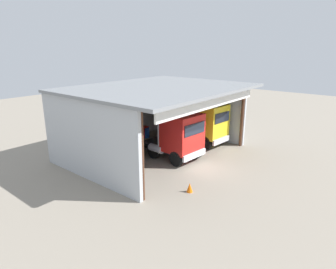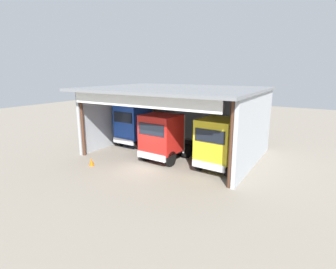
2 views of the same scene
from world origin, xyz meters
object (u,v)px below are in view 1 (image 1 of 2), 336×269
truck_blue_yard_outside (111,142)px  traffic_cone (190,187)px  oil_drum (146,133)px  tool_cart (143,132)px  truck_red_center_left_bay (179,136)px  truck_yellow_center_right_bay (206,123)px

truck_blue_yard_outside → traffic_cone: (0.69, -5.94, -1.66)m
oil_drum → truck_blue_yard_outside: bearing=-154.3°
truck_blue_yard_outside → tool_cart: bearing=-149.8°
truck_red_center_left_bay → traffic_cone: truck_red_center_left_bay is taller
truck_yellow_center_right_bay → traffic_cone: truck_yellow_center_right_bay is taller
truck_yellow_center_right_bay → truck_red_center_left_bay: bearing=9.1°
truck_yellow_center_right_bay → oil_drum: (-1.76, 5.28, -1.40)m
tool_cart → traffic_cone: bearing=-122.3°
oil_drum → tool_cart: (-0.14, 0.22, 0.03)m
truck_blue_yard_outside → traffic_cone: 6.21m
truck_yellow_center_right_bay → tool_cart: (-1.90, 5.51, -1.36)m
truck_yellow_center_right_bay → traffic_cone: size_ratio=8.82×
tool_cart → truck_yellow_center_right_bay: bearing=-70.9°
truck_blue_yard_outside → truck_red_center_left_bay: 4.97m
truck_blue_yard_outside → oil_drum: truck_blue_yard_outside is taller
oil_drum → traffic_cone: bearing=-123.6°
tool_cart → traffic_cone: tool_cart is taller
truck_red_center_left_bay → truck_blue_yard_outside: bearing=-24.3°
truck_blue_yard_outside → truck_yellow_center_right_bay: bearing=169.4°
truck_blue_yard_outside → oil_drum: bearing=-151.8°
truck_blue_yard_outside → traffic_cone: truck_blue_yard_outside is taller
truck_red_center_left_bay → truck_yellow_center_right_bay: truck_yellow_center_right_bay is taller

